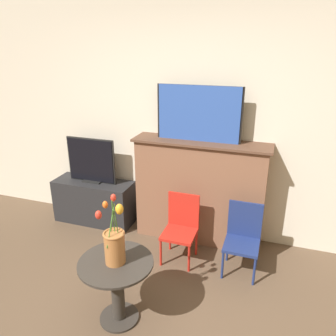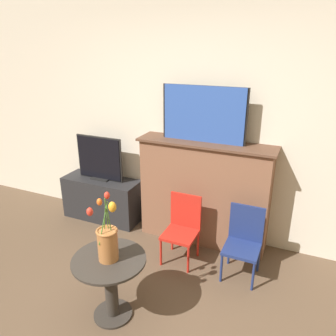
{
  "view_description": "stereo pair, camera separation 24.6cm",
  "coord_description": "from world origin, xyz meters",
  "px_view_note": "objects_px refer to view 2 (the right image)",
  "views": [
    {
      "loc": [
        0.88,
        -1.32,
        2.15
      ],
      "look_at": [
        -0.02,
        1.32,
        1.08
      ],
      "focal_mm": 35.0,
      "sensor_mm": 36.0,
      "label": 1
    },
    {
      "loc": [
        1.11,
        -1.24,
        2.15
      ],
      "look_at": [
        -0.02,
        1.32,
        1.08
      ],
      "focal_mm": 35.0,
      "sensor_mm": 36.0,
      "label": 2
    }
  ],
  "objects_px": {
    "tv_monitor": "(99,159)",
    "vase_tulips": "(107,241)",
    "chair_red": "(183,225)",
    "chair_blue": "(244,239)",
    "painting": "(203,114)"
  },
  "relations": [
    {
      "from": "chair_red",
      "to": "vase_tulips",
      "type": "distance_m",
      "value": 1.07
    },
    {
      "from": "chair_red",
      "to": "chair_blue",
      "type": "xyz_separation_m",
      "value": [
        0.63,
        0.0,
        0.0
      ]
    },
    {
      "from": "vase_tulips",
      "to": "chair_blue",
      "type": "bearing_deg",
      "value": 48.56
    },
    {
      "from": "painting",
      "to": "chair_blue",
      "type": "bearing_deg",
      "value": -35.83
    },
    {
      "from": "painting",
      "to": "vase_tulips",
      "type": "height_order",
      "value": "painting"
    },
    {
      "from": "painting",
      "to": "chair_blue",
      "type": "height_order",
      "value": "painting"
    },
    {
      "from": "tv_monitor",
      "to": "chair_red",
      "type": "height_order",
      "value": "tv_monitor"
    },
    {
      "from": "painting",
      "to": "vase_tulips",
      "type": "bearing_deg",
      "value": -101.34
    },
    {
      "from": "chair_red",
      "to": "vase_tulips",
      "type": "bearing_deg",
      "value": -103.69
    },
    {
      "from": "chair_red",
      "to": "tv_monitor",
      "type": "bearing_deg",
      "value": 163.02
    },
    {
      "from": "painting",
      "to": "tv_monitor",
      "type": "height_order",
      "value": "painting"
    },
    {
      "from": "tv_monitor",
      "to": "vase_tulips",
      "type": "bearing_deg",
      "value": -53.27
    },
    {
      "from": "painting",
      "to": "chair_red",
      "type": "distance_m",
      "value": 1.16
    },
    {
      "from": "chair_blue",
      "to": "vase_tulips",
      "type": "xyz_separation_m",
      "value": [
        -0.87,
        -0.98,
        0.35
      ]
    },
    {
      "from": "tv_monitor",
      "to": "chair_blue",
      "type": "height_order",
      "value": "tv_monitor"
    }
  ]
}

